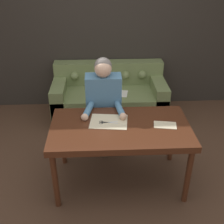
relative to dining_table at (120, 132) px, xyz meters
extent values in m
plane|color=#4C3323|center=(-0.06, 0.05, -0.67)|extent=(16.00, 16.00, 0.00)
cube|color=#2D2823|center=(-0.06, 1.97, 0.63)|extent=(8.00, 0.06, 2.60)
cube|color=#472314|center=(0.00, 0.00, 0.04)|extent=(1.46, 0.81, 0.07)
cylinder|color=#472314|center=(-0.67, -0.35, -0.33)|extent=(0.06, 0.06, 0.68)
cylinder|color=#472314|center=(0.67, -0.35, -0.33)|extent=(0.06, 0.06, 0.68)
cylinder|color=#472314|center=(-0.67, 0.35, -0.33)|extent=(0.06, 0.06, 0.68)
cylinder|color=#472314|center=(0.67, 0.35, -0.33)|extent=(0.06, 0.06, 0.68)
cube|color=olive|center=(-0.06, 1.51, -0.45)|extent=(1.74, 0.83, 0.44)
cube|color=olive|center=(-0.06, 1.81, -0.05)|extent=(1.74, 0.22, 0.37)
cube|color=olive|center=(-0.83, 1.51, -0.37)|extent=(0.20, 0.83, 0.60)
cube|color=olive|center=(0.71, 1.51, -0.37)|extent=(0.20, 0.83, 0.60)
sphere|color=olive|center=(-0.59, 1.68, -0.05)|extent=(0.13, 0.13, 0.13)
sphere|color=olive|center=(-0.33, 1.68, -0.05)|extent=(0.13, 0.13, 0.13)
sphere|color=olive|center=(-0.06, 1.68, -0.05)|extent=(0.13, 0.13, 0.13)
sphere|color=olive|center=(0.21, 1.68, -0.05)|extent=(0.13, 0.13, 0.13)
sphere|color=olive|center=(0.48, 1.68, -0.05)|extent=(0.13, 0.13, 0.13)
cube|color=white|center=(0.05, 1.41, -0.23)|extent=(0.36, 0.29, 0.00)
cylinder|color=#33281E|center=(-0.16, 0.55, -0.44)|extent=(0.28, 0.28, 0.47)
cube|color=teal|center=(-0.16, 0.55, 0.10)|extent=(0.42, 0.22, 0.62)
sphere|color=#DBAD8E|center=(-0.16, 0.53, 0.50)|extent=(0.20, 0.20, 0.20)
sphere|color=slate|center=(-0.16, 0.56, 0.53)|extent=(0.20, 0.20, 0.20)
cylinder|color=teal|center=(-0.34, 0.29, 0.11)|extent=(0.14, 0.32, 0.07)
sphere|color=#DBAD8E|center=(-0.37, 0.14, 0.11)|extent=(0.08, 0.08, 0.08)
cylinder|color=teal|center=(0.02, 0.29, 0.11)|extent=(0.12, 0.31, 0.07)
sphere|color=#DBAD8E|center=(0.04, 0.14, 0.11)|extent=(0.08, 0.08, 0.08)
cube|color=beige|center=(-0.12, 0.09, 0.08)|extent=(0.43, 0.35, 0.00)
cube|color=beige|center=(0.47, -0.01, 0.08)|extent=(0.25, 0.18, 0.00)
cube|color=silver|center=(-0.08, 0.08, 0.08)|extent=(0.11, 0.03, 0.00)
cube|color=black|center=(-0.16, 0.07, 0.08)|extent=(0.07, 0.02, 0.00)
torus|color=black|center=(-0.20, 0.06, 0.08)|extent=(0.04, 0.04, 0.01)
cube|color=silver|center=(-0.08, 0.06, 0.08)|extent=(0.11, 0.04, 0.00)
cube|color=black|center=(-0.16, 0.08, 0.08)|extent=(0.07, 0.03, 0.00)
torus|color=black|center=(-0.20, 0.09, 0.08)|extent=(0.04, 0.04, 0.01)
cylinder|color=silver|center=(-0.13, 0.07, 0.08)|extent=(0.01, 0.01, 0.01)
camera|label=1|loc=(-0.20, -2.46, 1.65)|focal=45.00mm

